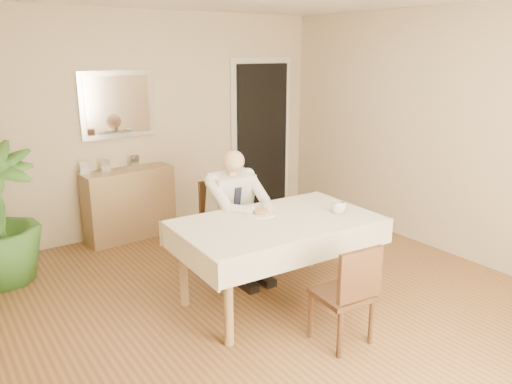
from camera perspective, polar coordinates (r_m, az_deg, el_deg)
room at (r=4.01m, az=2.85°, el=3.68°), size 5.00×5.02×2.60m
doorway at (r=6.92m, az=0.63°, el=6.38°), size 0.96×0.07×2.10m
mirror at (r=5.94m, az=-15.54°, el=9.57°), size 0.86×0.04×0.76m
dining_table at (r=4.30m, az=2.40°, el=-4.24°), size 1.75×1.08×0.75m
chair_far at (r=5.04m, az=-3.66°, el=-3.11°), size 0.43×0.43×0.90m
chair_near at (r=3.80m, az=10.57°, el=-11.05°), size 0.41×0.41×0.80m
seated_man at (r=4.75m, az=-1.90°, el=-1.95°), size 0.48×0.72×1.24m
plate at (r=4.39m, az=0.52°, el=-2.51°), size 0.26×0.26×0.02m
food at (r=4.38m, az=0.52°, el=-2.23°), size 0.14×0.14×0.06m
knife at (r=4.36m, az=1.40°, el=-2.40°), size 0.01×0.13×0.01m
fork at (r=4.32m, az=0.54°, el=-2.60°), size 0.01×0.13×0.01m
coffee_mug at (r=4.48m, az=9.40°, el=-1.75°), size 0.16×0.16×0.11m
sideboard at (r=6.02m, az=-14.26°, el=-1.33°), size 1.05×0.43×0.83m
photo_frame_left at (r=5.85m, az=-19.03°, el=2.67°), size 0.10×0.02×0.14m
photo_frame_center at (r=5.89m, az=-16.81°, el=2.95°), size 0.10×0.02×0.14m
photo_frame_right at (r=6.02m, az=-13.68°, el=3.45°), size 0.10×0.02×0.14m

